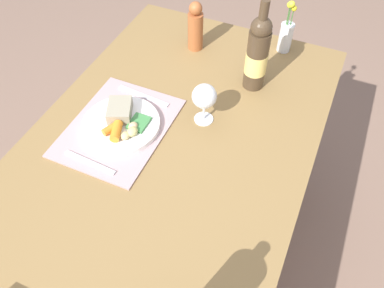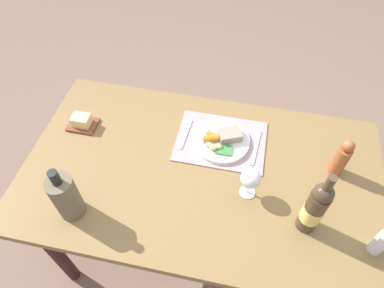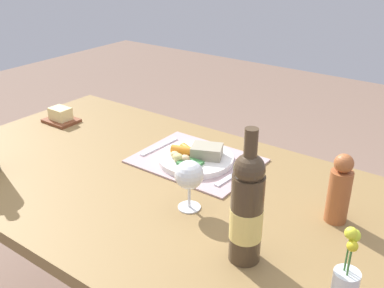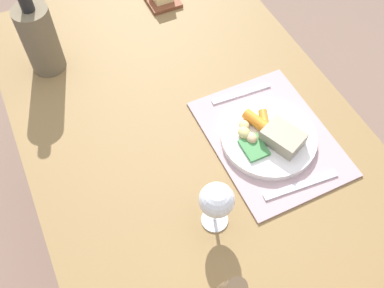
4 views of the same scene
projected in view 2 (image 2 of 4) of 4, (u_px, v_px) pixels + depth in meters
The scene contains 12 objects.
ground_plane at pixel (199, 243), 2.03m from camera, with size 8.00×8.00×0.00m, color #7E6251.
dining_table at pixel (201, 182), 1.49m from camera, with size 1.49×0.86×0.77m.
placemat at pixel (221, 141), 1.52m from camera, with size 0.39×0.30×0.01m, color #AB8E8F.
dinner_plate at pixel (222, 140), 1.50m from camera, with size 0.25×0.25×0.06m.
fork at pixel (256, 147), 1.49m from camera, with size 0.02×0.20×0.01m, color silver.
knife at pixel (186, 134), 1.54m from camera, with size 0.01×0.18×0.01m, color silver.
pepper_mill at pixel (341, 158), 1.35m from camera, with size 0.06×0.06×0.19m.
flower_vase at pixel (382, 241), 1.16m from camera, with size 0.05×0.05×0.21m.
cooler_bottle at pixel (66, 197), 1.23m from camera, with size 0.10×0.10×0.26m.
butter_dish at pixel (82, 122), 1.56m from camera, with size 0.13×0.10×0.06m.
wine_glass at pixel (251, 179), 1.28m from camera, with size 0.08×0.08×0.14m.
wine_bottle at pixel (315, 208), 1.17m from camera, with size 0.07×0.07×0.33m.
Camera 2 is at (-0.13, 0.78, 1.96)m, focal length 32.08 mm.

